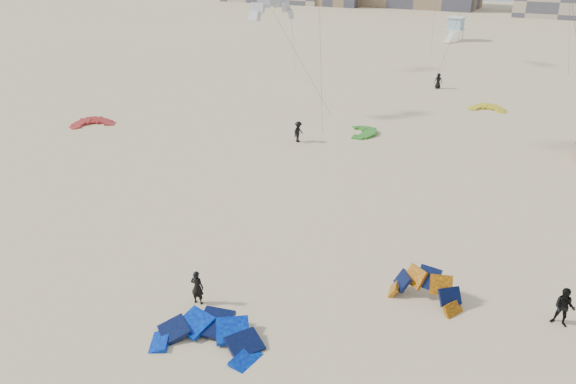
% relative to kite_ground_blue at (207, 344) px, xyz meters
% --- Properties ---
extents(ground, '(320.00, 320.00, 0.00)m').
position_rel_kite_ground_blue_xyz_m(ground, '(-0.57, 1.29, 0.00)').
color(ground, beige).
rests_on(ground, ground).
extents(kite_ground_blue, '(5.56, 5.76, 2.61)m').
position_rel_kite_ground_blue_xyz_m(kite_ground_blue, '(0.00, 0.00, 0.00)').
color(kite_ground_blue, '#0249B9').
rests_on(kite_ground_blue, ground).
extents(kite_ground_orange, '(3.66, 3.59, 3.25)m').
position_rel_kite_ground_blue_xyz_m(kite_ground_orange, '(6.92, 7.23, 0.00)').
color(kite_ground_orange, orange).
rests_on(kite_ground_orange, ground).
extents(kite_ground_red, '(5.13, 5.11, 1.46)m').
position_rel_kite_ground_blue_xyz_m(kite_ground_red, '(-27.09, 19.85, 0.00)').
color(kite_ground_red, '#B11223').
rests_on(kite_ground_red, ground).
extents(kite_ground_green, '(4.48, 4.35, 0.93)m').
position_rel_kite_ground_blue_xyz_m(kite_ground_green, '(-4.74, 29.17, 0.00)').
color(kite_ground_green, '#2B8D1F').
rests_on(kite_ground_green, ground).
extents(kite_ground_yellow, '(3.65, 3.83, 1.31)m').
position_rel_kite_ground_blue_xyz_m(kite_ground_yellow, '(3.30, 41.98, 0.00)').
color(kite_ground_yellow, gold).
rests_on(kite_ground_yellow, ground).
extents(kitesurfer_main, '(0.67, 0.51, 1.67)m').
position_rel_kite_ground_blue_xyz_m(kitesurfer_main, '(-2.04, 2.17, 0.84)').
color(kitesurfer_main, black).
rests_on(kitesurfer_main, ground).
extents(kitesurfer_b, '(0.94, 0.77, 1.79)m').
position_rel_kite_ground_blue_xyz_m(kitesurfer_b, '(12.57, 8.26, 0.90)').
color(kitesurfer_b, black).
rests_on(kitesurfer_b, ground).
extents(kitesurfer_c, '(0.77, 1.19, 1.73)m').
position_rel_kite_ground_blue_xyz_m(kitesurfer_c, '(-8.54, 24.48, 0.87)').
color(kitesurfer_c, black).
rests_on(kitesurfer_c, ground).
extents(kitesurfer_e, '(0.96, 0.76, 1.73)m').
position_rel_kite_ground_blue_xyz_m(kitesurfer_e, '(-3.35, 48.56, 0.86)').
color(kitesurfer_e, black).
rests_on(kitesurfer_e, ground).
extents(kite_fly_grey, '(9.21, 5.63, 10.09)m').
position_rel_kite_ground_blue_xyz_m(kite_fly_grey, '(-14.45, 30.62, 9.58)').
color(kite_fly_grey, white).
rests_on(kite_fly_grey, ground).
extents(lifeguard_tower_far, '(2.95, 5.41, 3.89)m').
position_rel_kite_ground_blue_xyz_m(lifeguard_tower_far, '(-9.95, 84.23, 1.93)').
color(lifeguard_tower_far, white).
rests_on(lifeguard_tower_far, ground).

